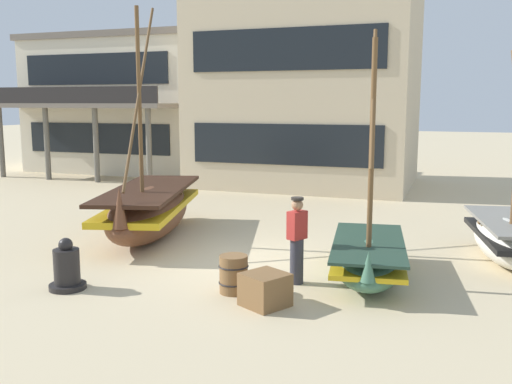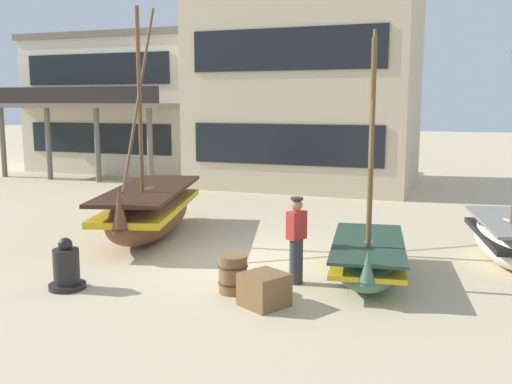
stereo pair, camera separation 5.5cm
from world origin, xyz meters
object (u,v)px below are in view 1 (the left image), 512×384
object	(u,v)px
fishing_boat_centre_large	(149,210)
cargo_crate	(265,290)
harbor_building_main	(308,56)
wooden_barrel	(234,274)
fishing_boat_near_left	(368,257)
fisherman_by_hull	(297,241)
capstan_winch	(67,269)
fishing_boat_far_right	(506,238)
harbor_building_annex	(125,104)

from	to	relation	value
fishing_boat_centre_large	cargo_crate	xyz separation A→B (m)	(4.46, -3.80, -0.43)
fishing_boat_centre_large	cargo_crate	bearing A→B (deg)	-40.41
harbor_building_main	wooden_barrel	bearing A→B (deg)	-80.46
fishing_boat_near_left	harbor_building_main	world-z (taller)	harbor_building_main
fisherman_by_hull	wooden_barrel	distance (m)	1.40
capstan_winch	wooden_barrel	distance (m)	3.13
fishing_boat_far_right	capstan_winch	world-z (taller)	fishing_boat_far_right
fishing_boat_near_left	fishing_boat_centre_large	distance (m)	6.13
fisherman_by_hull	cargo_crate	distance (m)	1.48
fishing_boat_near_left	harbor_building_main	bearing A→B (deg)	110.04
fisherman_by_hull	cargo_crate	size ratio (longest dim) A/B	2.45
wooden_barrel	fishing_boat_near_left	bearing A→B (deg)	37.02
capstan_winch	harbor_building_main	world-z (taller)	harbor_building_main
fishing_boat_near_left	cargo_crate	distance (m)	2.55
cargo_crate	harbor_building_main	bearing A→B (deg)	102.14
fisherman_by_hull	harbor_building_annex	size ratio (longest dim) A/B	0.18
capstan_winch	fishing_boat_far_right	bearing A→B (deg)	31.37
fisherman_by_hull	cargo_crate	world-z (taller)	fisherman_by_hull
fisherman_by_hull	wooden_barrel	world-z (taller)	fisherman_by_hull
fishing_boat_near_left	fishing_boat_centre_large	xyz separation A→B (m)	(-5.89, 1.69, 0.27)
fishing_boat_near_left	wooden_barrel	size ratio (longest dim) A/B	6.88
fishing_boat_centre_large	wooden_barrel	distance (m)	5.00
capstan_winch	fishing_boat_centre_large	bearing A→B (deg)	99.33
harbor_building_main	harbor_building_annex	world-z (taller)	harbor_building_main
fishing_boat_far_right	cargo_crate	world-z (taller)	fishing_boat_far_right
capstan_winch	harbor_building_main	size ratio (longest dim) A/B	0.09
fishing_boat_near_left	capstan_winch	xyz separation A→B (m)	(-5.20, -2.51, -0.06)
fishing_boat_far_right	harbor_building_main	xyz separation A→B (m)	(-7.20, 10.30, 4.80)
capstan_winch	harbor_building_main	distance (m)	15.88
fishing_boat_centre_large	fishing_boat_far_right	world-z (taller)	fishing_boat_centre_large
fishing_boat_centre_large	cargo_crate	distance (m)	5.87
fisherman_by_hull	fishing_boat_far_right	bearing A→B (deg)	37.72
fishing_boat_centre_large	capstan_winch	distance (m)	4.27
fishing_boat_near_left	fishing_boat_centre_large	world-z (taller)	fishing_boat_centre_large
fishing_boat_centre_large	capstan_winch	world-z (taller)	fishing_boat_centre_large
fishing_boat_near_left	capstan_winch	world-z (taller)	fishing_boat_near_left
fishing_boat_centre_large	wooden_barrel	bearing A→B (deg)	-42.15
capstan_winch	harbor_building_annex	xyz separation A→B (m)	(-9.37, 16.83, 2.98)
wooden_barrel	harbor_building_main	size ratio (longest dim) A/B	0.07
wooden_barrel	harbor_building_annex	distance (m)	20.43
fishing_boat_centre_large	fisherman_by_hull	bearing A→B (deg)	-27.70
fisherman_by_hull	capstan_winch	distance (m)	4.35
fishing_boat_centre_large	harbor_building_main	world-z (taller)	harbor_building_main
capstan_winch	harbor_building_main	xyz separation A→B (m)	(0.62, 15.07, 4.96)
fisherman_by_hull	harbor_building_main	distance (m)	14.43
fisherman_by_hull	fishing_boat_centre_large	bearing A→B (deg)	152.30
fishing_boat_centre_large	harbor_building_annex	xyz separation A→B (m)	(-8.68, 12.62, 2.65)
wooden_barrel	cargo_crate	world-z (taller)	wooden_barrel
fishing_boat_far_right	harbor_building_annex	distance (m)	21.19
fishing_boat_centre_large	cargo_crate	world-z (taller)	fishing_boat_centre_large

